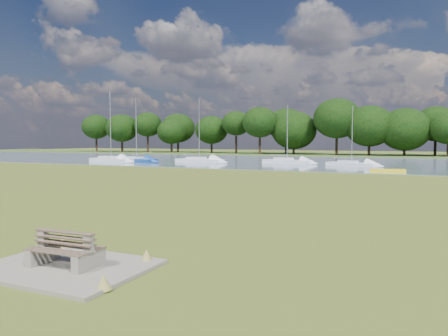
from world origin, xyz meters
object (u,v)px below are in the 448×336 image
at_px(bench_pair, 65,250).
at_px(sailboat_1, 136,159).
at_px(sailboat_5, 111,159).
at_px(sailboat_3, 287,160).
at_px(sailboat_4, 199,159).
at_px(sailboat_2, 351,163).
at_px(kayak, 388,171).

height_order(bench_pair, sailboat_1, sailboat_1).
distance_m(sailboat_1, sailboat_5, 3.81).
bearing_deg(sailboat_5, sailboat_3, 30.54).
bearing_deg(bench_pair, sailboat_3, 97.95).
bearing_deg(bench_pair, sailboat_4, 112.09).
bearing_deg(bench_pair, sailboat_2, 87.74).
xyz_separation_m(bench_pair, sailboat_5, (-32.99, 41.92, 0.09)).
bearing_deg(kayak, sailboat_2, 108.12).
xyz_separation_m(sailboat_3, sailboat_4, (-12.34, -2.26, -0.01)).
distance_m(kayak, sailboat_2, 10.32).
bearing_deg(sailboat_1, sailboat_5, -149.45).
bearing_deg(sailboat_4, sailboat_2, 11.75).
relative_size(sailboat_2, sailboat_3, 0.93).
distance_m(sailboat_3, sailboat_4, 12.54).
xyz_separation_m(sailboat_1, sailboat_5, (-3.62, -1.20, 0.04)).
bearing_deg(sailboat_5, bench_pair, -37.71).
height_order(sailboat_1, sailboat_3, sailboat_1).
relative_size(sailboat_3, sailboat_5, 0.78).
distance_m(bench_pair, kayak, 38.32).
bearing_deg(sailboat_5, kayak, 8.18).
bearing_deg(sailboat_3, sailboat_2, -0.82).
relative_size(sailboat_1, sailboat_3, 1.16).
height_order(bench_pair, sailboat_3, sailboat_3).
relative_size(sailboat_1, sailboat_4, 1.01).
bearing_deg(sailboat_2, sailboat_4, -158.21).
xyz_separation_m(kayak, sailboat_5, (-37.94, 3.92, 0.36)).
relative_size(bench_pair, sailboat_1, 0.20).
bearing_deg(sailboat_3, sailboat_4, -157.70).
height_order(kayak, sailboat_3, sailboat_3).
relative_size(bench_pair, sailboat_5, 0.18).
bearing_deg(kayak, sailboat_3, 130.81).
relative_size(sailboat_2, sailboat_5, 0.72).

